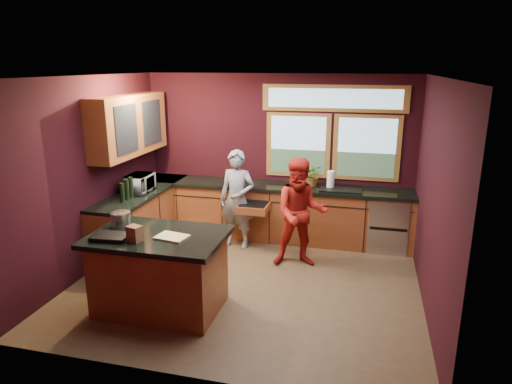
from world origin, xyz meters
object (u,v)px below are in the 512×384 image
at_px(island, 160,271).
at_px(person_grey, 237,199).
at_px(person_red, 301,213).
at_px(cutting_board, 172,237).
at_px(stock_pot, 121,219).

relative_size(island, person_grey, 0.99).
height_order(person_red, cutting_board, person_red).
bearing_deg(stock_pot, cutting_board, -14.93).
relative_size(person_grey, stock_pot, 6.55).
relative_size(island, stock_pot, 6.46).
relative_size(island, cutting_board, 4.43).
xyz_separation_m(person_red, stock_pot, (-1.98, -1.48, 0.24)).
bearing_deg(cutting_board, stock_pot, 165.07).
distance_m(person_grey, cutting_board, 2.15).
bearing_deg(person_red, cutting_board, -138.42).
height_order(island, person_red, person_red).
bearing_deg(person_grey, cutting_board, -87.66).
distance_m(cutting_board, stock_pot, 0.78).
relative_size(person_red, stock_pot, 6.63).
bearing_deg(person_red, person_grey, 144.55).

